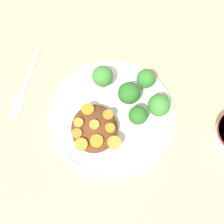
# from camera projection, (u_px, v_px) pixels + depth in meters

# --- Properties ---
(ground_plane) EXTENTS (4.00, 4.00, 0.00)m
(ground_plane) POSITION_uv_depth(u_px,v_px,m) (112.00, 118.00, 0.68)
(ground_plane) COLOR tan
(plate) EXTENTS (0.27, 0.27, 0.02)m
(plate) POSITION_uv_depth(u_px,v_px,m) (112.00, 116.00, 0.67)
(plate) COLOR silver
(plate) RESTS_ON ground_plane
(stew_mound) EXTENTS (0.10, 0.11, 0.03)m
(stew_mound) POSITION_uv_depth(u_px,v_px,m) (94.00, 128.00, 0.64)
(stew_mound) COLOR #5B3319
(stew_mound) RESTS_ON plate
(broccoli_floret_0) EXTENTS (0.05, 0.05, 0.06)m
(broccoli_floret_0) POSITION_uv_depth(u_px,v_px,m) (129.00, 93.00, 0.65)
(broccoli_floret_0) COLOR #7FA85B
(broccoli_floret_0) RESTS_ON plate
(broccoli_floret_1) EXTENTS (0.04, 0.04, 0.05)m
(broccoli_floret_1) POSITION_uv_depth(u_px,v_px,m) (146.00, 79.00, 0.67)
(broccoli_floret_1) COLOR #759E51
(broccoli_floret_1) RESTS_ON plate
(broccoli_floret_2) EXTENTS (0.04, 0.04, 0.05)m
(broccoli_floret_2) POSITION_uv_depth(u_px,v_px,m) (138.00, 116.00, 0.63)
(broccoli_floret_2) COLOR #7FA85B
(broccoli_floret_2) RESTS_ON plate
(broccoli_floret_3) EXTENTS (0.05, 0.05, 0.06)m
(broccoli_floret_3) POSITION_uv_depth(u_px,v_px,m) (103.00, 77.00, 0.66)
(broccoli_floret_3) COLOR #759E51
(broccoli_floret_3) RESTS_ON plate
(broccoli_floret_4) EXTENTS (0.05, 0.05, 0.06)m
(broccoli_floret_4) POSITION_uv_depth(u_px,v_px,m) (159.00, 104.00, 0.64)
(broccoli_floret_4) COLOR #7FA85B
(broccoli_floret_4) RESTS_ON plate
(carrot_slice_0) EXTENTS (0.03, 0.03, 0.00)m
(carrot_slice_0) POSITION_uv_depth(u_px,v_px,m) (97.00, 141.00, 0.61)
(carrot_slice_0) COLOR orange
(carrot_slice_0) RESTS_ON stew_mound
(carrot_slice_1) EXTENTS (0.02, 0.02, 0.01)m
(carrot_slice_1) POSITION_uv_depth(u_px,v_px,m) (94.00, 125.00, 0.62)
(carrot_slice_1) COLOR orange
(carrot_slice_1) RESTS_ON stew_mound
(carrot_slice_2) EXTENTS (0.03, 0.03, 0.00)m
(carrot_slice_2) POSITION_uv_depth(u_px,v_px,m) (88.00, 107.00, 0.63)
(carrot_slice_2) COLOR orange
(carrot_slice_2) RESTS_ON stew_mound
(carrot_slice_3) EXTENTS (0.02, 0.02, 0.00)m
(carrot_slice_3) POSITION_uv_depth(u_px,v_px,m) (108.00, 115.00, 0.63)
(carrot_slice_3) COLOR orange
(carrot_slice_3) RESTS_ON stew_mound
(carrot_slice_4) EXTENTS (0.02, 0.02, 0.00)m
(carrot_slice_4) POSITION_uv_depth(u_px,v_px,m) (110.00, 128.00, 0.62)
(carrot_slice_4) COLOR orange
(carrot_slice_4) RESTS_ON stew_mound
(carrot_slice_5) EXTENTS (0.02, 0.02, 0.01)m
(carrot_slice_5) POSITION_uv_depth(u_px,v_px,m) (79.00, 123.00, 0.62)
(carrot_slice_5) COLOR orange
(carrot_slice_5) RESTS_ON stew_mound
(carrot_slice_6) EXTENTS (0.02, 0.02, 0.00)m
(carrot_slice_6) POSITION_uv_depth(u_px,v_px,m) (77.00, 133.00, 0.61)
(carrot_slice_6) COLOR orange
(carrot_slice_6) RESTS_ON stew_mound
(carrot_slice_7) EXTENTS (0.03, 0.03, 0.01)m
(carrot_slice_7) POSITION_uv_depth(u_px,v_px,m) (81.00, 144.00, 0.60)
(carrot_slice_7) COLOR orange
(carrot_slice_7) RESTS_ON stew_mound
(carrot_slice_8) EXTENTS (0.03, 0.03, 0.00)m
(carrot_slice_8) POSITION_uv_depth(u_px,v_px,m) (113.00, 143.00, 0.61)
(carrot_slice_8) COLOR orange
(carrot_slice_8) RESTS_ON stew_mound
(fork) EXTENTS (0.07, 0.19, 0.01)m
(fork) POSITION_uv_depth(u_px,v_px,m) (24.00, 88.00, 0.71)
(fork) COLOR silver
(fork) RESTS_ON ground_plane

